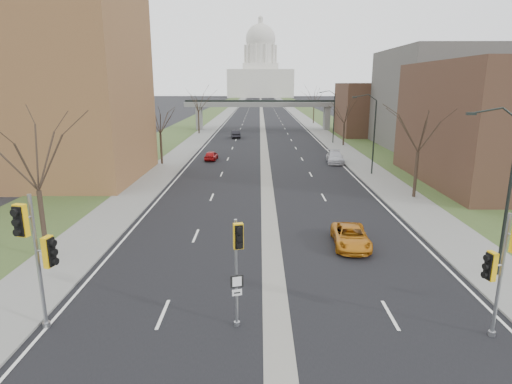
{
  "coord_description": "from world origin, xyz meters",
  "views": [
    {
      "loc": [
        -0.76,
        -14.88,
        9.87
      ],
      "look_at": [
        -0.96,
        9.96,
        3.56
      ],
      "focal_mm": 30.0,
      "sensor_mm": 36.0,
      "label": 1
    }
  ],
  "objects_px": {
    "signal_pole_median": "(237,255)",
    "signal_pole_right": "(503,260)",
    "car_left_near": "(211,155)",
    "car_right_near": "(351,236)",
    "signal_pole_left": "(36,245)",
    "car_left_far": "(235,134)",
    "car_right_mid": "(335,157)"
  },
  "relations": [
    {
      "from": "car_left_far",
      "to": "car_right_mid",
      "type": "height_order",
      "value": "car_right_mid"
    },
    {
      "from": "signal_pole_right",
      "to": "car_right_mid",
      "type": "height_order",
      "value": "signal_pole_right"
    },
    {
      "from": "car_right_near",
      "to": "car_right_mid",
      "type": "distance_m",
      "value": 29.34
    },
    {
      "from": "car_right_mid",
      "to": "car_left_far",
      "type": "bearing_deg",
      "value": 123.18
    },
    {
      "from": "signal_pole_right",
      "to": "car_left_far",
      "type": "distance_m",
      "value": 66.76
    },
    {
      "from": "signal_pole_right",
      "to": "car_left_near",
      "type": "bearing_deg",
      "value": 98.03
    },
    {
      "from": "signal_pole_right",
      "to": "car_left_near",
      "type": "distance_m",
      "value": 43.97
    },
    {
      "from": "car_left_far",
      "to": "car_right_mid",
      "type": "xyz_separation_m",
      "value": [
        14.2,
        -26.18,
        0.0
      ]
    },
    {
      "from": "signal_pole_right",
      "to": "car_right_near",
      "type": "xyz_separation_m",
      "value": [
        -3.54,
        10.02,
        -2.75
      ]
    },
    {
      "from": "signal_pole_left",
      "to": "car_left_near",
      "type": "height_order",
      "value": "signal_pole_left"
    },
    {
      "from": "signal_pole_median",
      "to": "car_right_mid",
      "type": "distance_m",
      "value": 39.96
    },
    {
      "from": "car_left_near",
      "to": "car_right_mid",
      "type": "distance_m",
      "value": 16.21
    },
    {
      "from": "car_right_near",
      "to": "signal_pole_median",
      "type": "bearing_deg",
      "value": -121.71
    },
    {
      "from": "signal_pole_right",
      "to": "signal_pole_median",
      "type": "bearing_deg",
      "value": 163.52
    },
    {
      "from": "car_right_mid",
      "to": "car_left_near",
      "type": "bearing_deg",
      "value": 177.93
    },
    {
      "from": "signal_pole_median",
      "to": "signal_pole_right",
      "type": "relative_size",
      "value": 0.91
    },
    {
      "from": "signal_pole_median",
      "to": "signal_pole_left",
      "type": "bearing_deg",
      "value": 165.43
    },
    {
      "from": "signal_pole_left",
      "to": "signal_pole_median",
      "type": "bearing_deg",
      "value": 14.51
    },
    {
      "from": "signal_pole_right",
      "to": "signal_pole_left",
      "type": "bearing_deg",
      "value": 165.67
    },
    {
      "from": "car_left_near",
      "to": "car_right_mid",
      "type": "relative_size",
      "value": 0.72
    },
    {
      "from": "car_left_near",
      "to": "car_right_near",
      "type": "distance_m",
      "value": 33.26
    },
    {
      "from": "signal_pole_right",
      "to": "car_left_near",
      "type": "relative_size",
      "value": 1.42
    },
    {
      "from": "signal_pole_right",
      "to": "car_right_near",
      "type": "height_order",
      "value": "signal_pole_right"
    },
    {
      "from": "signal_pole_left",
      "to": "signal_pole_median",
      "type": "relative_size",
      "value": 1.22
    },
    {
      "from": "signal_pole_right",
      "to": "car_right_mid",
      "type": "xyz_separation_m",
      "value": [
        0.46,
        39.09,
        -2.65
      ]
    },
    {
      "from": "car_left_far",
      "to": "car_right_near",
      "type": "distance_m",
      "value": 56.18
    },
    {
      "from": "signal_pole_left",
      "to": "car_left_far",
      "type": "distance_m",
      "value": 65.01
    },
    {
      "from": "car_left_near",
      "to": "car_left_far",
      "type": "height_order",
      "value": "car_left_far"
    },
    {
      "from": "signal_pole_left",
      "to": "car_right_near",
      "type": "bearing_deg",
      "value": 46.73
    },
    {
      "from": "signal_pole_left",
      "to": "signal_pole_right",
      "type": "bearing_deg",
      "value": 11.74
    },
    {
      "from": "signal_pole_right",
      "to": "car_right_mid",
      "type": "relative_size",
      "value": 1.02
    },
    {
      "from": "signal_pole_right",
      "to": "car_left_far",
      "type": "bearing_deg",
      "value": 89.05
    }
  ]
}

